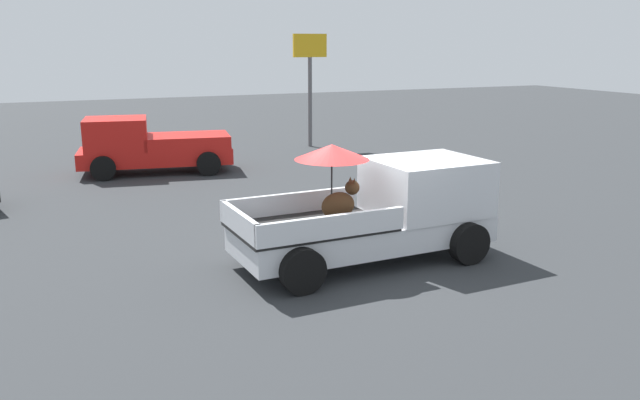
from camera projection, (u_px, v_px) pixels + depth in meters
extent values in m
plane|color=#2D3033|center=(364.00, 261.00, 12.57)|extent=(80.00, 80.00, 0.00)
cylinder|color=black|center=(412.00, 219.00, 14.07)|extent=(0.81, 0.31, 0.80)
cylinder|color=black|center=(469.00, 243.00, 12.36)|extent=(0.81, 0.31, 0.80)
cylinder|color=black|center=(261.00, 240.00, 12.59)|extent=(0.81, 0.31, 0.80)
cylinder|color=black|center=(302.00, 271.00, 10.88)|extent=(0.81, 0.31, 0.80)
cube|color=silver|center=(364.00, 233.00, 12.44)|extent=(5.06, 1.98, 0.50)
cube|color=silver|center=(426.00, 186.00, 12.84)|extent=(2.17, 1.94, 1.08)
cube|color=#4C606B|center=(467.00, 172.00, 13.22)|extent=(0.12, 1.72, 0.64)
cube|color=black|center=(310.00, 226.00, 11.88)|extent=(2.87, 1.94, 0.06)
cube|color=silver|center=(290.00, 203.00, 12.63)|extent=(2.80, 0.20, 0.40)
cube|color=silver|center=(333.00, 227.00, 11.02)|extent=(2.80, 0.20, 0.40)
cube|color=silver|center=(240.00, 223.00, 11.26)|extent=(0.17, 1.84, 0.40)
ellipsoid|color=#472D19|center=(338.00, 206.00, 12.20)|extent=(0.69, 0.34, 0.52)
sphere|color=#472D19|center=(352.00, 188.00, 12.26)|extent=(0.29, 0.29, 0.28)
cone|color=#472D19|center=(350.00, 180.00, 12.29)|extent=(0.09, 0.09, 0.12)
cone|color=#472D19|center=(354.00, 181.00, 12.15)|extent=(0.09, 0.09, 0.12)
cylinder|color=black|center=(332.00, 189.00, 12.09)|extent=(0.03, 0.03, 1.19)
cone|color=red|center=(332.00, 152.00, 11.92)|extent=(1.44, 1.44, 0.28)
cylinder|color=black|center=(103.00, 168.00, 19.80)|extent=(0.79, 0.38, 0.76)
cylinder|color=black|center=(107.00, 158.00, 21.59)|extent=(0.79, 0.38, 0.76)
cylinder|color=black|center=(209.00, 164.00, 20.57)|extent=(0.79, 0.38, 0.76)
cylinder|color=black|center=(204.00, 154.00, 22.36)|extent=(0.79, 0.38, 0.76)
cube|color=red|center=(156.00, 156.00, 21.04)|extent=(5.03, 2.56, 0.50)
cube|color=red|center=(116.00, 134.00, 20.57)|extent=(2.17, 2.09, 1.00)
cube|color=red|center=(187.00, 141.00, 21.17)|extent=(2.96, 2.22, 0.40)
cylinder|color=#59595B|center=(310.00, 102.00, 26.01)|extent=(0.16, 0.16, 3.56)
cube|color=gold|center=(310.00, 45.00, 25.48)|extent=(1.40, 0.12, 0.90)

